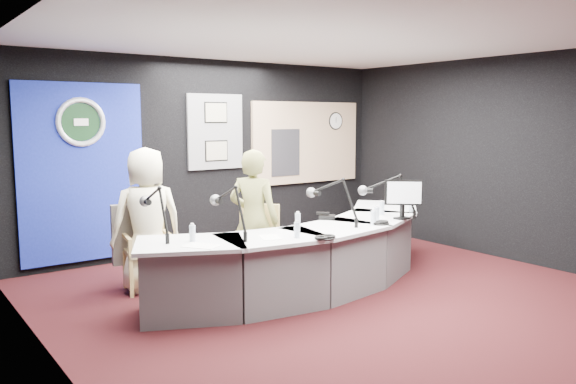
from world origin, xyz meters
TOP-DOWN VIEW (x-y plane):
  - ground at (0.00, 0.00)m, footprint 6.00×6.00m
  - ceiling at (0.00, 0.00)m, footprint 6.00×6.00m
  - wall_back at (0.00, 3.00)m, footprint 6.00×0.02m
  - wall_left at (-3.00, 0.00)m, footprint 0.02×6.00m
  - wall_right at (3.00, 0.00)m, footprint 0.02×6.00m
  - broadcast_desk at (-0.05, 0.55)m, footprint 4.50×1.90m
  - backdrop_panel at (-1.90, 2.97)m, footprint 1.60×0.05m
  - agency_seal at (-1.90, 2.93)m, footprint 0.63×0.07m
  - seal_center at (-1.90, 2.94)m, footprint 0.48×0.01m
  - pinboard at (0.05, 2.97)m, footprint 0.90×0.04m
  - framed_photo_upper at (0.05, 2.94)m, footprint 0.34×0.02m
  - framed_photo_lower at (0.05, 2.94)m, footprint 0.34×0.02m
  - booth_window_frame at (1.75, 2.97)m, footprint 2.12×0.06m
  - booth_glow at (1.75, 2.96)m, footprint 2.00×0.02m
  - equipment_rack at (1.30, 2.94)m, footprint 0.55×0.02m
  - wall_clock at (2.35, 2.94)m, footprint 0.28×0.01m
  - armchair_left at (-1.62, 1.54)m, footprint 0.61×0.61m
  - armchair_right at (-0.63, 0.87)m, footprint 0.77×0.77m
  - draped_jacket at (-1.69, 1.79)m, footprint 0.51×0.19m
  - person_man at (-1.62, 1.54)m, footprint 0.86×0.61m
  - person_woman at (-0.63, 0.87)m, footprint 0.65×0.70m
  - computer_monitor at (1.02, 0.15)m, footprint 0.33×0.30m
  - desk_phone at (0.28, 0.66)m, footprint 0.24×0.24m
  - headphones_near at (0.56, 0.07)m, footprint 0.24×0.24m
  - headphones_far at (-0.47, -0.20)m, footprint 0.20×0.20m
  - paper_stack at (-1.62, 0.25)m, footprint 0.37×0.40m
  - notepad at (-0.87, 0.18)m, footprint 0.28×0.32m
  - boom_mic_a at (-1.82, 0.83)m, footprint 0.16×0.74m
  - boom_mic_b at (-1.18, 0.46)m, footprint 0.16×0.74m
  - boom_mic_c at (0.12, 0.36)m, footprint 0.29×0.72m
  - boom_mic_d at (0.90, 0.26)m, footprint 0.60×0.51m
  - water_bottles at (-0.04, 0.26)m, footprint 3.15×0.56m

SIDE VIEW (x-z plane):
  - ground at x=0.00m, z-range 0.00..0.00m
  - broadcast_desk at x=-0.05m, z-range 0.00..0.75m
  - armchair_left at x=-1.62m, z-range 0.00..0.93m
  - armchair_right at x=-0.63m, z-range 0.00..0.97m
  - draped_jacket at x=-1.69m, z-range 0.27..0.97m
  - paper_stack at x=-1.62m, z-range 0.75..0.75m
  - notepad at x=-0.87m, z-range 0.75..0.75m
  - headphones_near at x=0.56m, z-range 0.75..0.79m
  - headphones_far at x=-0.47m, z-range 0.75..0.78m
  - desk_phone at x=0.28m, z-range 0.75..0.80m
  - person_woman at x=-0.63m, z-range 0.00..1.61m
  - person_man at x=-1.62m, z-range 0.00..1.63m
  - water_bottles at x=-0.04m, z-range 0.75..0.93m
  - boom_mic_a at x=-1.82m, z-range 0.75..1.35m
  - boom_mic_b at x=-1.18m, z-range 0.75..1.35m
  - boom_mic_c at x=0.12m, z-range 0.75..1.35m
  - boom_mic_d at x=0.90m, z-range 0.75..1.35m
  - computer_monitor at x=1.02m, z-range 0.93..1.21m
  - backdrop_panel at x=-1.90m, z-range 0.10..2.40m
  - wall_back at x=0.00m, z-range 0.00..2.80m
  - wall_left at x=-3.00m, z-range 0.00..2.80m
  - wall_right at x=3.00m, z-range 0.00..2.80m
  - equipment_rack at x=1.30m, z-range 1.03..1.78m
  - framed_photo_lower at x=0.05m, z-range 1.33..1.60m
  - booth_window_frame at x=1.75m, z-range 0.89..2.21m
  - booth_glow at x=1.75m, z-range 0.95..2.15m
  - pinboard at x=0.05m, z-range 1.20..2.30m
  - agency_seal at x=-1.90m, z-range 1.58..2.21m
  - seal_center at x=-1.90m, z-range 1.66..2.14m
  - wall_clock at x=2.35m, z-range 1.76..2.04m
  - framed_photo_upper at x=0.05m, z-range 1.89..2.17m
  - ceiling at x=0.00m, z-range 2.79..2.81m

